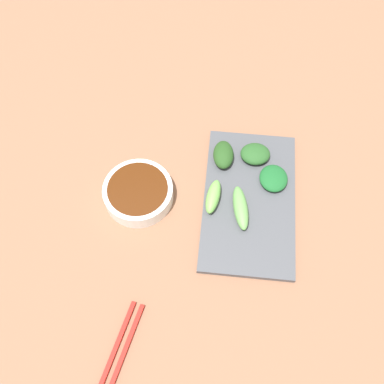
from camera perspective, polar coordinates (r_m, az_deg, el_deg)
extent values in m
cube|color=#895D44|center=(0.95, 2.38, -1.09)|extent=(2.10, 2.10, 0.02)
cylinder|color=white|center=(0.93, -7.01, -0.10)|extent=(0.14, 0.14, 0.04)
cylinder|color=#4B220B|center=(0.93, -7.06, 0.10)|extent=(0.12, 0.12, 0.03)
cube|color=#484B50|center=(0.94, 6.96, -0.91)|extent=(0.19, 0.33, 0.01)
ellipsoid|color=#70B64F|center=(0.92, 2.25, -0.54)|extent=(0.04, 0.08, 0.03)
ellipsoid|color=#275524|center=(0.98, 7.72, 4.79)|extent=(0.07, 0.06, 0.02)
ellipsoid|color=#639F4F|center=(0.91, 5.87, -1.97)|extent=(0.05, 0.10, 0.03)
ellipsoid|color=#244A1C|center=(0.97, 3.72, 4.72)|extent=(0.05, 0.07, 0.03)
ellipsoid|color=#1A5D28|center=(0.95, 9.97, 1.73)|extent=(0.06, 0.07, 0.02)
cube|color=red|center=(0.85, -10.68, -20.54)|extent=(0.06, 0.23, 0.01)
cube|color=red|center=(0.85, -9.57, -20.97)|extent=(0.06, 0.23, 0.01)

